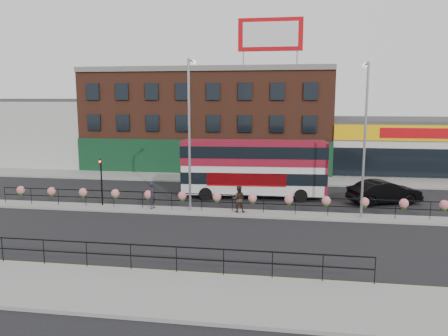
# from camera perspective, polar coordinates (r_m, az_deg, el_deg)

# --- Properties ---
(ground) EXTENTS (120.00, 120.00, 0.00)m
(ground) POSITION_cam_1_polar(r_m,az_deg,el_deg) (28.38, -0.93, -5.94)
(ground) COLOR black
(ground) RESTS_ON ground
(south_pavement) EXTENTS (60.00, 4.00, 0.15)m
(south_pavement) POSITION_cam_1_polar(r_m,az_deg,el_deg) (17.32, -7.88, -15.90)
(south_pavement) COLOR gray
(south_pavement) RESTS_ON ground
(north_pavement) EXTENTS (60.00, 4.00, 0.15)m
(north_pavement) POSITION_cam_1_polar(r_m,az_deg,el_deg) (39.95, 1.97, -1.41)
(north_pavement) COLOR gray
(north_pavement) RESTS_ON ground
(median) EXTENTS (60.00, 1.60, 0.15)m
(median) POSITION_cam_1_polar(r_m,az_deg,el_deg) (28.36, -0.93, -5.80)
(median) COLOR gray
(median) RESTS_ON ground
(yellow_line_inner) EXTENTS (60.00, 0.10, 0.01)m
(yellow_line_inner) POSITION_cam_1_polar(r_m,az_deg,el_deg) (19.37, -5.89, -13.29)
(yellow_line_inner) COLOR gold
(yellow_line_inner) RESTS_ON ground
(yellow_line_outer) EXTENTS (60.00, 0.10, 0.01)m
(yellow_line_outer) POSITION_cam_1_polar(r_m,az_deg,el_deg) (19.21, -6.03, -13.49)
(yellow_line_outer) COLOR gold
(yellow_line_outer) RESTS_ON ground
(brick_building) EXTENTS (25.00, 12.21, 10.30)m
(brick_building) POSITION_cam_1_polar(r_m,az_deg,el_deg) (47.80, -1.65, 6.42)
(brick_building) COLOR brown
(brick_building) RESTS_ON ground
(supermarket) EXTENTS (15.00, 12.25, 5.30)m
(supermarket) POSITION_cam_1_polar(r_m,az_deg,el_deg) (48.50, 22.31, 2.85)
(supermarket) COLOR silver
(supermarket) RESTS_ON ground
(warehouse_west) EXTENTS (15.50, 12.00, 7.30)m
(warehouse_west) POSITION_cam_1_polar(r_m,az_deg,el_deg) (55.29, -22.82, 4.55)
(warehouse_west) COLOR #AEAFAA
(warehouse_west) RESTS_ON ground
(billboard) EXTENTS (6.00, 0.29, 4.40)m
(billboard) POSITION_cam_1_polar(r_m,az_deg,el_deg) (42.45, 6.07, 16.94)
(billboard) COLOR #BB070E
(billboard) RESTS_ON brick_building
(median_railing) EXTENTS (30.04, 0.56, 1.23)m
(median_railing) POSITION_cam_1_polar(r_m,az_deg,el_deg) (28.12, -0.93, -3.88)
(median_railing) COLOR black
(median_railing) RESTS_ON median
(south_railing) EXTENTS (20.04, 0.05, 1.12)m
(south_railing) POSITION_cam_1_polar(r_m,az_deg,el_deg) (19.26, -12.11, -10.55)
(south_railing) COLOR black
(south_railing) RESTS_ON south_pavement
(double_decker_bus) EXTENTS (10.72, 3.18, 4.28)m
(double_decker_bus) POSITION_cam_1_polar(r_m,az_deg,el_deg) (32.37, 3.95, 0.67)
(double_decker_bus) COLOR silver
(double_decker_bus) RESTS_ON ground
(car) EXTENTS (5.09, 6.21, 1.66)m
(car) POSITION_cam_1_polar(r_m,az_deg,el_deg) (32.70, 20.22, -2.99)
(car) COLOR black
(car) RESTS_ON ground
(pedestrian_a) EXTENTS (0.75, 0.58, 1.77)m
(pedestrian_a) POSITION_cam_1_polar(r_m,az_deg,el_deg) (29.20, -9.32, -3.54)
(pedestrian_a) COLOR black
(pedestrian_a) RESTS_ON median
(pedestrian_b) EXTENTS (0.97, 0.82, 1.72)m
(pedestrian_b) POSITION_cam_1_polar(r_m,az_deg,el_deg) (27.92, 1.90, -4.06)
(pedestrian_b) COLOR #31251D
(pedestrian_b) RESTS_ON median
(lamp_column_west) EXTENTS (0.35, 1.70, 9.68)m
(lamp_column_west) POSITION_cam_1_polar(r_m,az_deg,el_deg) (27.85, -4.46, 6.02)
(lamp_column_west) COLOR gray
(lamp_column_west) RESTS_ON median
(lamp_column_east) EXTENTS (0.34, 1.64, 9.34)m
(lamp_column_east) POSITION_cam_1_polar(r_m,az_deg,el_deg) (27.52, 17.91, 5.17)
(lamp_column_east) COLOR gray
(lamp_column_east) RESTS_ON median
(traffic_light_median) EXTENTS (0.15, 0.28, 3.65)m
(traffic_light_median) POSITION_cam_1_polar(r_m,az_deg,el_deg) (30.57, -15.76, -0.46)
(traffic_light_median) COLOR black
(traffic_light_median) RESTS_ON median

